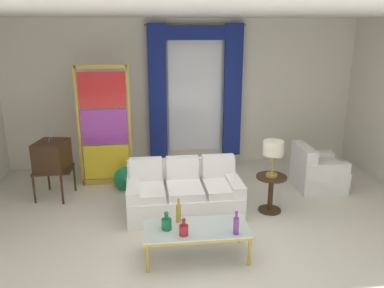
{
  "coord_description": "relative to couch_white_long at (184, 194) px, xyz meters",
  "views": [
    {
      "loc": [
        -0.77,
        -5.02,
        2.83
      ],
      "look_at": [
        -0.07,
        0.9,
        1.05
      ],
      "focal_mm": 36.87,
      "sensor_mm": 36.0,
      "label": 1
    }
  ],
  "objects": [
    {
      "name": "bottle_blue_decanter",
      "position": [
        -0.17,
        -1.12,
        0.24
      ],
      "size": [
        0.06,
        0.06,
        0.33
      ],
      "color": "gold",
      "rests_on": "coffee_table"
    },
    {
      "name": "wall_rear",
      "position": [
        0.23,
        2.38,
        1.2
      ],
      "size": [
        8.0,
        0.12,
        3.0
      ],
      "primitive_type": "cube",
      "color": "silver",
      "rests_on": "ground"
    },
    {
      "name": "bottle_ruby_flask",
      "position": [
        -0.14,
        -1.47,
        0.18
      ],
      "size": [
        0.11,
        0.11,
        0.23
      ],
      "color": "maroon",
      "rests_on": "coffee_table"
    },
    {
      "name": "couch_white_long",
      "position": [
        0.0,
        0.0,
        0.0
      ],
      "size": [
        1.77,
        0.95,
        0.86
      ],
      "color": "white",
      "rests_on": "ground"
    },
    {
      "name": "stained_glass_divider",
      "position": [
        -1.3,
        1.3,
        0.75
      ],
      "size": [
        0.95,
        0.05,
        2.2
      ],
      "color": "gold",
      "rests_on": "ground"
    },
    {
      "name": "ceiling_slab",
      "position": [
        0.23,
        0.12,
        2.72
      ],
      "size": [
        8.0,
        7.6,
        0.04
      ],
      "primitive_type": "cube",
      "color": "white"
    },
    {
      "name": "round_side_table",
      "position": [
        1.37,
        -0.15,
        0.05
      ],
      "size": [
        0.48,
        0.48,
        0.59
      ],
      "color": "#382314",
      "rests_on": "ground"
    },
    {
      "name": "coffee_table",
      "position": [
        0.03,
        -1.31,
        0.07
      ],
      "size": [
        1.32,
        0.62,
        0.41
      ],
      "color": "silver",
      "rests_on": "ground"
    },
    {
      "name": "ground_plane",
      "position": [
        0.23,
        -0.68,
        -0.3
      ],
      "size": [
        16.0,
        16.0,
        0.0
      ],
      "primitive_type": "plane",
      "color": "silver"
    },
    {
      "name": "curtained_window",
      "position": [
        0.46,
        2.21,
        1.44
      ],
      "size": [
        2.0,
        0.17,
        2.7
      ],
      "color": "white",
      "rests_on": "ground"
    },
    {
      "name": "bottle_amber_squat",
      "position": [
        0.49,
        -1.51,
        0.23
      ],
      "size": [
        0.07,
        0.07,
        0.31
      ],
      "color": "#753384",
      "rests_on": "coffee_table"
    },
    {
      "name": "table_lamp_brass",
      "position": [
        1.37,
        -0.15,
        0.72
      ],
      "size": [
        0.32,
        0.32,
        0.57
      ],
      "color": "#B29338",
      "rests_on": "round_side_table"
    },
    {
      "name": "vintage_tv",
      "position": [
        -2.15,
        0.82,
        0.42
      ],
      "size": [
        0.62,
        0.68,
        1.35
      ],
      "color": "#382314",
      "rests_on": "ground"
    },
    {
      "name": "armchair_white",
      "position": [
        2.48,
        0.68,
        -0.02
      ],
      "size": [
        0.84,
        0.84,
        0.8
      ],
      "color": "white",
      "rests_on": "ground"
    },
    {
      "name": "bottle_crystal_tall",
      "position": [
        -0.34,
        -1.3,
        0.19
      ],
      "size": [
        0.13,
        0.13,
        0.24
      ],
      "color": "#196B3D",
      "rests_on": "coffee_table"
    },
    {
      "name": "peacock_figurine",
      "position": [
        -0.95,
        0.9,
        -0.08
      ],
      "size": [
        0.44,
        0.6,
        0.5
      ],
      "color": "beige",
      "rests_on": "ground"
    }
  ]
}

